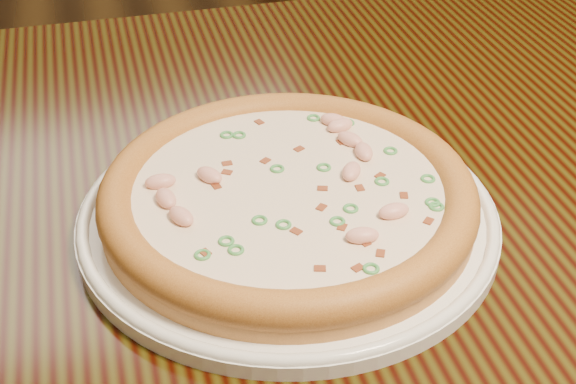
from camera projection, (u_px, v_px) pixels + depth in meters
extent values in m
plane|color=black|center=(235.00, 360.00, 1.52)|extent=(9.00, 9.00, 0.00)
cube|color=black|center=(404.00, 187.00, 0.71)|extent=(1.20, 0.80, 0.04)
cylinder|color=white|center=(288.00, 217.00, 0.63)|extent=(0.33, 0.33, 0.01)
torus|color=white|center=(288.00, 211.00, 0.63)|extent=(0.33, 0.33, 0.01)
cylinder|color=#C58B3C|center=(288.00, 201.00, 0.62)|extent=(0.29, 0.29, 0.02)
torus|color=#BD8038|center=(288.00, 192.00, 0.62)|extent=(0.29, 0.29, 0.03)
cylinder|color=#F8E7BF|center=(288.00, 189.00, 0.62)|extent=(0.24, 0.24, 0.00)
ellipsoid|color=#F2B29E|center=(350.00, 139.00, 0.67)|extent=(0.03, 0.03, 0.01)
ellipsoid|color=#F2B29E|center=(160.00, 181.00, 0.62)|extent=(0.02, 0.01, 0.01)
ellipsoid|color=#F2B29E|center=(181.00, 216.00, 0.58)|extent=(0.02, 0.03, 0.01)
ellipsoid|color=#F2B29E|center=(394.00, 211.00, 0.58)|extent=(0.03, 0.02, 0.01)
ellipsoid|color=#F2B29E|center=(209.00, 175.00, 0.62)|extent=(0.03, 0.03, 0.01)
ellipsoid|color=#F2B29E|center=(340.00, 125.00, 0.69)|extent=(0.03, 0.02, 0.01)
ellipsoid|color=#F2B29E|center=(351.00, 171.00, 0.63)|extent=(0.02, 0.03, 0.01)
ellipsoid|color=#F2B29E|center=(334.00, 120.00, 0.69)|extent=(0.03, 0.03, 0.01)
ellipsoid|color=#F2B29E|center=(166.00, 198.00, 0.60)|extent=(0.02, 0.03, 0.01)
ellipsoid|color=#F2B29E|center=(364.00, 151.00, 0.65)|extent=(0.02, 0.02, 0.01)
ellipsoid|color=#F2B29E|center=(362.00, 235.00, 0.56)|extent=(0.03, 0.02, 0.01)
cube|color=maroon|center=(227.00, 164.00, 0.64)|extent=(0.01, 0.01, 0.00)
cube|color=maroon|center=(296.00, 232.00, 0.57)|extent=(0.01, 0.01, 0.00)
cube|color=maroon|center=(342.00, 228.00, 0.57)|extent=(0.01, 0.01, 0.00)
cube|color=maroon|center=(205.00, 254.00, 0.55)|extent=(0.01, 0.01, 0.00)
cube|color=maroon|center=(404.00, 196.00, 0.61)|extent=(0.01, 0.01, 0.00)
cube|color=maroon|center=(259.00, 123.00, 0.70)|extent=(0.01, 0.01, 0.00)
cube|color=maroon|center=(299.00, 150.00, 0.66)|extent=(0.01, 0.01, 0.00)
cube|color=maroon|center=(358.00, 269.00, 0.54)|extent=(0.01, 0.01, 0.00)
cube|color=maroon|center=(321.00, 208.00, 0.59)|extent=(0.01, 0.01, 0.00)
cube|color=maroon|center=(265.00, 162.00, 0.65)|extent=(0.01, 0.01, 0.00)
cube|color=maroon|center=(365.00, 243.00, 0.56)|extent=(0.01, 0.01, 0.00)
cube|color=maroon|center=(183.00, 223.00, 0.58)|extent=(0.01, 0.01, 0.00)
cube|color=maroon|center=(227.00, 173.00, 0.63)|extent=(0.01, 0.01, 0.00)
cube|color=maroon|center=(323.00, 189.00, 0.61)|extent=(0.01, 0.01, 0.00)
cube|color=maroon|center=(380.00, 177.00, 0.63)|extent=(0.01, 0.01, 0.00)
cube|color=maroon|center=(360.00, 189.00, 0.61)|extent=(0.01, 0.01, 0.00)
cube|color=maroon|center=(380.00, 254.00, 0.55)|extent=(0.01, 0.01, 0.00)
cube|color=maroon|center=(428.00, 222.00, 0.58)|extent=(0.01, 0.01, 0.00)
cube|color=maroon|center=(216.00, 187.00, 0.62)|extent=(0.01, 0.01, 0.00)
cube|color=maroon|center=(341.00, 143.00, 0.67)|extent=(0.01, 0.01, 0.00)
cube|color=maroon|center=(320.00, 270.00, 0.54)|extent=(0.01, 0.01, 0.00)
torus|color=#419447|center=(236.00, 250.00, 0.55)|extent=(0.01, 0.01, 0.00)
torus|color=#419447|center=(371.00, 269.00, 0.54)|extent=(0.02, 0.02, 0.00)
torus|color=#419447|center=(202.00, 255.00, 0.55)|extent=(0.01, 0.01, 0.00)
torus|color=#419447|center=(313.00, 118.00, 0.70)|extent=(0.02, 0.02, 0.00)
torus|color=#419447|center=(428.00, 179.00, 0.62)|extent=(0.02, 0.02, 0.00)
torus|color=#419447|center=(436.00, 207.00, 0.59)|extent=(0.01, 0.01, 0.00)
torus|color=#419447|center=(179.00, 217.00, 0.58)|extent=(0.02, 0.02, 0.00)
torus|color=#419447|center=(337.00, 221.00, 0.58)|extent=(0.02, 0.02, 0.00)
torus|color=#419447|center=(324.00, 168.00, 0.64)|extent=(0.02, 0.02, 0.00)
torus|color=#419447|center=(227.00, 135.00, 0.68)|extent=(0.02, 0.02, 0.00)
torus|color=#419447|center=(239.00, 135.00, 0.68)|extent=(0.02, 0.02, 0.00)
torus|color=#419447|center=(283.00, 225.00, 0.58)|extent=(0.01, 0.01, 0.00)
torus|color=#419447|center=(226.00, 241.00, 0.56)|extent=(0.02, 0.02, 0.00)
torus|color=#419447|center=(382.00, 182.00, 0.62)|extent=(0.01, 0.01, 0.00)
torus|color=#419447|center=(351.00, 209.00, 0.59)|extent=(0.02, 0.02, 0.00)
torus|color=#419447|center=(260.00, 220.00, 0.58)|extent=(0.02, 0.02, 0.00)
torus|color=#419447|center=(433.00, 203.00, 0.60)|extent=(0.01, 0.01, 0.00)
torus|color=#419447|center=(348.00, 123.00, 0.69)|extent=(0.02, 0.02, 0.00)
torus|color=#419447|center=(390.00, 151.00, 0.66)|extent=(0.02, 0.02, 0.00)
torus|color=#419447|center=(277.00, 169.00, 0.64)|extent=(0.01, 0.01, 0.00)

